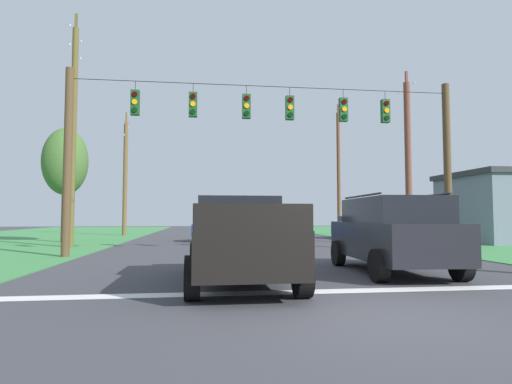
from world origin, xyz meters
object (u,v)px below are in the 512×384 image
at_px(utility_pole_far_left, 125,175).
at_px(tree_roadside_right, 65,162).
at_px(utility_pole_mid_right, 408,160).
at_px(distant_car_crossing_white, 355,227).
at_px(distant_car_oncoming, 228,228).
at_px(overhead_signal_span, 268,149).
at_px(suv_black, 391,233).
at_px(pickup_truck, 239,239).
at_px(utility_pole_far_right, 339,169).
at_px(utility_pole_mid_left, 73,130).

xyz_separation_m(utility_pole_far_left, tree_roadside_right, (-1.89, -8.37, -0.06)).
relative_size(utility_pole_mid_right, utility_pole_far_left, 0.96).
distance_m(distant_car_crossing_white, distant_car_oncoming, 8.79).
xyz_separation_m(distant_car_crossing_white, utility_pole_mid_right, (0.81, -5.93, 3.70)).
xyz_separation_m(overhead_signal_span, suv_black, (2.46, -5.41, -3.08)).
distance_m(pickup_truck, tree_roadside_right, 18.45).
distance_m(overhead_signal_span, utility_pole_far_right, 19.97).
xyz_separation_m(suv_black, distant_car_crossing_white, (5.09, 16.29, -0.27)).
xyz_separation_m(distant_car_crossing_white, utility_pole_far_right, (1.28, 6.98, 4.68)).
relative_size(overhead_signal_span, pickup_truck, 2.83).
bearing_deg(utility_pole_far_left, pickup_truck, -74.09).
relative_size(utility_pole_far_left, tree_roadside_right, 1.47).
bearing_deg(suv_black, overhead_signal_span, 114.47).
height_order(suv_black, tree_roadside_right, tree_roadside_right).
xyz_separation_m(suv_black, utility_pole_far_left, (-11.07, 23.04, 3.65)).
height_order(utility_pole_mid_right, utility_pole_far_left, utility_pole_far_left).
relative_size(overhead_signal_span, utility_pole_far_left, 1.57).
distance_m(suv_black, utility_pole_far_right, 24.52).
bearing_deg(utility_pole_far_left, utility_pole_far_right, 0.74).
relative_size(pickup_truck, tree_roadside_right, 0.82).
distance_m(overhead_signal_span, tree_roadside_right, 14.01).
distance_m(pickup_truck, suv_black, 4.33).
bearing_deg(utility_pole_far_left, tree_roadside_right, -102.72).
bearing_deg(suv_black, utility_pole_far_left, 115.65).
bearing_deg(pickup_truck, distant_car_crossing_white, 61.98).
relative_size(distant_car_crossing_white, utility_pole_mid_left, 0.38).
distance_m(utility_pole_far_right, utility_pole_mid_left, 21.89).
relative_size(utility_pole_far_right, tree_roadside_right, 1.67).
relative_size(suv_black, tree_roadside_right, 0.74).
relative_size(distant_car_oncoming, utility_pole_far_right, 0.39).
relative_size(pickup_truck, suv_black, 1.11).
bearing_deg(distant_car_crossing_white, pickup_truck, -118.02).
bearing_deg(utility_pole_mid_right, utility_pole_mid_left, -179.65).
xyz_separation_m(overhead_signal_span, pickup_truck, (-1.71, -6.54, -3.18)).
relative_size(suv_black, utility_pole_far_left, 0.50).
distance_m(suv_black, utility_pole_mid_right, 12.41).
xyz_separation_m(suv_black, distant_car_oncoming, (-3.50, 14.44, -0.27)).
distance_m(distant_car_crossing_white, utility_pole_far_left, 17.95).
relative_size(utility_pole_mid_right, utility_pole_mid_left, 0.82).
bearing_deg(distant_car_crossing_white, tree_roadside_right, -174.89).
bearing_deg(utility_pole_far_right, pickup_truck, -113.37).
height_order(overhead_signal_span, suv_black, overhead_signal_span).
relative_size(pickup_truck, distant_car_crossing_white, 1.23).
height_order(utility_pole_far_left, tree_roadside_right, utility_pole_far_left).
bearing_deg(pickup_truck, utility_pole_far_left, 105.91).
xyz_separation_m(pickup_truck, tree_roadside_right, (-8.78, 15.80, 3.68)).
relative_size(distant_car_oncoming, utility_pole_mid_right, 0.46).
bearing_deg(overhead_signal_span, tree_roadside_right, 138.56).
bearing_deg(tree_roadside_right, pickup_truck, -60.94).
bearing_deg(suv_black, utility_pole_mid_right, 60.33).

